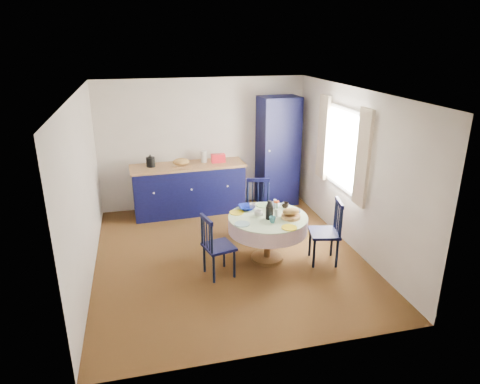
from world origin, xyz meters
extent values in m
plane|color=black|center=(0.00, 0.00, 0.00)|extent=(4.50, 4.50, 0.00)
plane|color=white|center=(0.00, 0.00, 2.50)|extent=(4.50, 4.50, 0.00)
cube|color=silver|center=(0.00, 2.25, 1.25)|extent=(4.00, 0.02, 2.50)
cube|color=silver|center=(-2.00, 0.00, 1.25)|extent=(0.02, 4.50, 2.50)
cube|color=silver|center=(2.00, 0.00, 1.25)|extent=(0.02, 4.50, 2.50)
plane|color=white|center=(2.00, 0.30, 1.50)|extent=(0.00, 1.20, 1.20)
cube|color=beige|center=(1.92, -0.40, 1.55)|extent=(0.05, 0.34, 1.45)
cube|color=beige|center=(1.92, 1.00, 1.55)|extent=(0.05, 0.34, 1.45)
cube|color=black|center=(-0.36, 1.90, 0.46)|extent=(2.10, 0.71, 0.91)
cube|color=#AF8350|center=(-0.36, 1.90, 0.93)|extent=(2.16, 0.75, 0.04)
cube|color=#A8151F|center=(0.23, 1.96, 1.03)|extent=(0.27, 0.15, 0.16)
cube|color=#AF8350|center=(-0.48, 1.83, 0.96)|extent=(0.35, 0.25, 0.02)
ellipsoid|color=tan|center=(-0.48, 1.83, 1.04)|extent=(0.31, 0.20, 0.13)
cylinder|color=silver|center=(-0.04, 2.02, 1.06)|extent=(0.12, 0.12, 0.22)
cube|color=black|center=(1.43, 1.98, 1.07)|extent=(0.80, 0.60, 2.15)
cylinder|color=white|center=(1.14, 1.71, 1.18)|extent=(0.04, 0.02, 0.04)
cylinder|color=white|center=(1.14, 1.71, 0.54)|extent=(0.04, 0.02, 0.04)
cylinder|color=#513117|center=(0.55, -0.25, 0.03)|extent=(0.48, 0.48, 0.05)
cylinder|color=#513117|center=(0.55, -0.25, 0.35)|extent=(0.10, 0.10, 0.64)
cylinder|color=#513117|center=(0.55, -0.25, 0.68)|extent=(1.12, 1.12, 0.03)
cylinder|color=white|center=(0.55, -0.25, 0.59)|extent=(1.18, 1.18, 0.22)
cylinder|color=white|center=(0.55, -0.25, 0.70)|extent=(1.18, 1.18, 0.01)
cylinder|color=#85B0B7|center=(0.11, -0.43, 0.72)|extent=(0.22, 0.22, 0.01)
cylinder|color=gold|center=(0.72, -0.70, 0.72)|extent=(0.22, 0.22, 0.01)
cylinder|color=navy|center=(0.99, -0.15, 0.72)|extent=(0.22, 0.22, 0.01)
cylinder|color=#7AA86A|center=(0.61, 0.18, 0.72)|extent=(0.22, 0.22, 0.01)
cylinder|color=gold|center=(0.13, -0.01, 0.72)|extent=(0.22, 0.22, 0.01)
cylinder|color=#A37941|center=(0.86, -0.38, 0.74)|extent=(0.28, 0.28, 0.05)
ellipsoid|color=tan|center=(0.86, -0.38, 0.82)|extent=(0.26, 0.16, 0.11)
cube|color=silver|center=(0.44, -0.17, 0.73)|extent=(0.10, 0.07, 0.04)
cylinder|color=black|center=(-0.05, -0.64, 0.21)|extent=(0.04, 0.04, 0.42)
cylinder|color=black|center=(-0.13, -0.31, 0.21)|extent=(0.04, 0.04, 0.42)
cylinder|color=black|center=(-0.35, -0.71, 0.21)|extent=(0.04, 0.04, 0.42)
cylinder|color=black|center=(-0.43, -0.39, 0.21)|extent=(0.04, 0.04, 0.42)
cube|color=black|center=(-0.24, -0.51, 0.44)|extent=(0.48, 0.49, 0.04)
cylinder|color=black|center=(-0.37, -0.72, 0.68)|extent=(0.04, 0.04, 0.47)
cylinder|color=black|center=(-0.45, -0.39, 0.68)|extent=(0.04, 0.04, 0.47)
cube|color=black|center=(-0.41, -0.56, 0.89)|extent=(0.13, 0.37, 0.06)
cylinder|color=black|center=(-0.39, -0.64, 0.66)|extent=(0.02, 0.02, 0.39)
cylinder|color=black|center=(-0.41, -0.56, 0.66)|extent=(0.02, 0.02, 0.39)
cylinder|color=black|center=(-0.43, -0.47, 0.66)|extent=(0.02, 0.02, 0.39)
cylinder|color=black|center=(0.44, 0.47, 0.22)|extent=(0.04, 0.04, 0.44)
cylinder|color=black|center=(0.78, 0.39, 0.22)|extent=(0.04, 0.04, 0.44)
cylinder|color=black|center=(0.51, 0.79, 0.22)|extent=(0.04, 0.04, 0.44)
cylinder|color=black|center=(0.85, 0.71, 0.22)|extent=(0.04, 0.04, 0.44)
cube|color=black|center=(0.64, 0.59, 0.46)|extent=(0.52, 0.50, 0.04)
cylinder|color=black|center=(0.52, 0.81, 0.71)|extent=(0.04, 0.04, 0.50)
cylinder|color=black|center=(0.86, 0.73, 0.71)|extent=(0.04, 0.04, 0.50)
cube|color=black|center=(0.69, 0.77, 0.94)|extent=(0.39, 0.13, 0.06)
cylinder|color=black|center=(0.60, 0.79, 0.69)|extent=(0.02, 0.02, 0.41)
cylinder|color=black|center=(0.69, 0.77, 0.69)|extent=(0.02, 0.02, 0.41)
cylinder|color=black|center=(0.78, 0.75, 0.69)|extent=(0.02, 0.02, 0.41)
cylinder|color=black|center=(1.22, -0.30, 0.23)|extent=(0.04, 0.04, 0.45)
cylinder|color=black|center=(1.15, -0.65, 0.23)|extent=(0.04, 0.04, 0.45)
cylinder|color=black|center=(1.55, -0.37, 0.23)|extent=(0.04, 0.04, 0.45)
cylinder|color=black|center=(1.47, -0.72, 0.23)|extent=(0.04, 0.04, 0.45)
cube|color=black|center=(1.35, -0.51, 0.47)|extent=(0.51, 0.52, 0.04)
cylinder|color=black|center=(1.57, -0.38, 0.72)|extent=(0.04, 0.04, 0.50)
cylinder|color=black|center=(1.49, -0.72, 0.72)|extent=(0.04, 0.04, 0.50)
cube|color=black|center=(1.53, -0.55, 0.95)|extent=(0.13, 0.40, 0.06)
cylinder|color=black|center=(1.55, -0.46, 0.70)|extent=(0.02, 0.02, 0.42)
cylinder|color=black|center=(1.53, -0.55, 0.70)|extent=(0.02, 0.02, 0.42)
cylinder|color=black|center=(1.51, -0.64, 0.70)|extent=(0.02, 0.02, 0.42)
imported|color=silver|center=(0.41, -0.21, 0.76)|extent=(0.12, 0.12, 0.09)
imported|color=#306C78|center=(0.55, -0.48, 0.76)|extent=(0.10, 0.10, 0.09)
imported|color=black|center=(0.91, 0.01, 0.75)|extent=(0.11, 0.11, 0.09)
imported|color=silver|center=(0.40, 0.08, 0.76)|extent=(0.10, 0.10, 0.09)
imported|color=navy|center=(0.31, 0.09, 0.74)|extent=(0.25, 0.25, 0.06)
camera|label=1|loc=(-1.21, -5.79, 3.22)|focal=32.00mm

